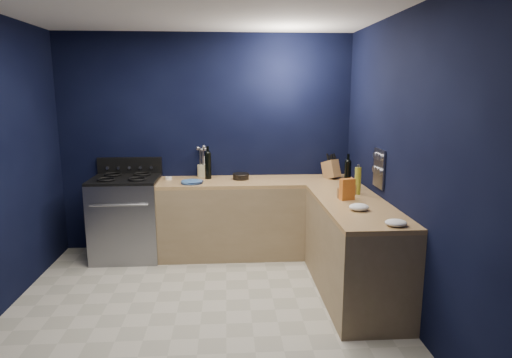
{
  "coord_description": "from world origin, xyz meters",
  "views": [
    {
      "loc": [
        0.24,
        -3.7,
        1.94
      ],
      "look_at": [
        0.55,
        1.0,
        1.0
      ],
      "focal_mm": 31.43,
      "sensor_mm": 36.0,
      "label": 1
    }
  ],
  "objects": [
    {
      "name": "backguard",
      "position": [
        -0.93,
        1.72,
        1.04
      ],
      "size": [
        0.76,
        0.06,
        0.2
      ],
      "primitive_type": "cube",
      "color": "black",
      "rests_on": "gas_range"
    },
    {
      "name": "cab_right",
      "position": [
        1.44,
        0.29,
        0.43
      ],
      "size": [
        0.63,
        1.67,
        0.86
      ],
      "primitive_type": "cube",
      "color": "#8C7554",
      "rests_on": "floor"
    },
    {
      "name": "ramekin",
      "position": [
        -0.45,
        1.54,
        0.92
      ],
      "size": [
        0.09,
        0.09,
        0.03
      ],
      "primitive_type": "cylinder",
      "rotation": [
        0.0,
        0.0,
        0.13
      ],
      "color": "white",
      "rests_on": "top_back"
    },
    {
      "name": "wall_back",
      "position": [
        0.0,
        1.76,
        1.3
      ],
      "size": [
        3.5,
        0.02,
        2.6
      ],
      "primitive_type": "cube",
      "color": "black",
      "rests_on": "ground"
    },
    {
      "name": "wall_right",
      "position": [
        1.76,
        0.0,
        1.3
      ],
      "size": [
        0.02,
        3.5,
        2.6
      ],
      "primitive_type": "cube",
      "color": "black",
      "rests_on": "ground"
    },
    {
      "name": "cooktop",
      "position": [
        -0.93,
        1.42,
        0.94
      ],
      "size": [
        0.76,
        0.66,
        0.03
      ],
      "primitive_type": "cube",
      "color": "black",
      "rests_on": "gas_range"
    },
    {
      "name": "wall_front",
      "position": [
        0.0,
        -1.76,
        1.3
      ],
      "size": [
        3.5,
        0.02,
        2.6
      ],
      "primitive_type": "cube",
      "color": "black",
      "rests_on": "ground"
    },
    {
      "name": "wall_outlet",
      "position": [
        0.0,
        1.74,
        1.08
      ],
      "size": [
        0.09,
        0.02,
        0.13
      ],
      "primitive_type": "cube",
      "color": "white",
      "rests_on": "wall_back"
    },
    {
      "name": "floor",
      "position": [
        0.0,
        0.0,
        -0.01
      ],
      "size": [
        3.5,
        3.5,
        0.02
      ],
      "primitive_type": "cube",
      "color": "#B6B09E",
      "rests_on": "ground"
    },
    {
      "name": "cab_back",
      "position": [
        0.6,
        1.44,
        0.43
      ],
      "size": [
        2.3,
        0.63,
        0.86
      ],
      "primitive_type": "cube",
      "color": "#8C7554",
      "rests_on": "floor"
    },
    {
      "name": "crouton_bag",
      "position": [
        1.39,
        0.43,
        1.0
      ],
      "size": [
        0.15,
        0.1,
        0.21
      ],
      "primitive_type": "cube",
      "rotation": [
        0.0,
        0.0,
        0.29
      ],
      "color": "#A60D09",
      "rests_on": "top_right"
    },
    {
      "name": "top_right",
      "position": [
        1.44,
        0.29,
        0.88
      ],
      "size": [
        0.63,
        1.67,
        0.04
      ],
      "primitive_type": "cube",
      "color": "brown",
      "rests_on": "cab_right"
    },
    {
      "name": "oven_door",
      "position": [
        -0.93,
        1.1,
        0.45
      ],
      "size": [
        0.59,
        0.02,
        0.42
      ],
      "primitive_type": "cube",
      "color": "black",
      "rests_on": "gas_range"
    },
    {
      "name": "spice_panel",
      "position": [
        1.74,
        0.55,
        1.18
      ],
      "size": [
        0.02,
        0.28,
        0.38
      ],
      "primitive_type": "cube",
      "color": "gray",
      "rests_on": "wall_right"
    },
    {
      "name": "spice_jar_near",
      "position": [
        1.33,
        0.49,
        0.95
      ],
      "size": [
        0.06,
        0.06,
        0.1
      ],
      "primitive_type": "cylinder",
      "rotation": [
        0.0,
        0.0,
        0.19
      ],
      "color": "olive",
      "rests_on": "top_right"
    },
    {
      "name": "knife_block",
      "position": [
        1.48,
        1.49,
        1.01
      ],
      "size": [
        0.22,
        0.27,
        0.26
      ],
      "primitive_type": "cube",
      "rotation": [
        -0.31,
        0.0,
        0.5
      ],
      "color": "brown",
      "rests_on": "top_back"
    },
    {
      "name": "plate_stack",
      "position": [
        -0.16,
        1.29,
        0.92
      ],
      "size": [
        0.32,
        0.32,
        0.03
      ],
      "primitive_type": "cylinder",
      "rotation": [
        0.0,
        0.0,
        -0.4
      ],
      "color": "#2F5F90",
      "rests_on": "top_back"
    },
    {
      "name": "lemon_basket",
      "position": [
        0.4,
        1.49,
        0.94
      ],
      "size": [
        0.2,
        0.2,
        0.07
      ],
      "primitive_type": "cylinder",
      "rotation": [
        0.0,
        0.0,
        0.04
      ],
      "color": "black",
      "rests_on": "top_back"
    },
    {
      "name": "gas_range",
      "position": [
        -0.93,
        1.42,
        0.46
      ],
      "size": [
        0.76,
        0.66,
        0.92
      ],
      "primitive_type": "cube",
      "color": "gray",
      "rests_on": "floor"
    },
    {
      "name": "towel_front",
      "position": [
        1.39,
        0.03,
        0.93
      ],
      "size": [
        0.18,
        0.15,
        0.06
      ],
      "primitive_type": "ellipsoid",
      "rotation": [
        0.0,
        0.0,
        -0.02
      ],
      "color": "white",
      "rests_on": "top_right"
    },
    {
      "name": "wine_bottle_right",
      "position": [
        1.53,
        0.93,
        1.05
      ],
      "size": [
        0.09,
        0.09,
        0.29
      ],
      "primitive_type": "cylinder",
      "rotation": [
        0.0,
        0.0,
        -0.38
      ],
      "color": "black",
      "rests_on": "top_right"
    },
    {
      "name": "wine_bottle_back",
      "position": [
        0.02,
        1.56,
        1.05
      ],
      "size": [
        0.1,
        0.1,
        0.31
      ],
      "primitive_type": "cylinder",
      "rotation": [
        0.0,
        0.0,
        0.42
      ],
      "color": "black",
      "rests_on": "top_back"
    },
    {
      "name": "ceiling",
      "position": [
        0.0,
        0.0,
        2.61
      ],
      "size": [
        3.5,
        3.5,
        0.02
      ],
      "primitive_type": "cube",
      "color": "silver",
      "rests_on": "ground"
    },
    {
      "name": "oil_bottle",
      "position": [
        1.56,
        0.65,
        1.04
      ],
      "size": [
        0.07,
        0.07,
        0.28
      ],
      "primitive_type": "cylinder",
      "rotation": [
        0.0,
        0.0,
        -0.13
      ],
      "color": "olive",
      "rests_on": "top_right"
    },
    {
      "name": "top_back",
      "position": [
        0.6,
        1.44,
        0.88
      ],
      "size": [
        2.3,
        0.63,
        0.04
      ],
      "primitive_type": "cube",
      "color": "brown",
      "rests_on": "cab_back"
    },
    {
      "name": "spice_jar_far",
      "position": [
        1.53,
        0.65,
        0.95
      ],
      "size": [
        0.06,
        0.06,
        0.1
      ],
      "primitive_type": "cylinder",
      "rotation": [
        0.0,
        0.0,
        0.33
      ],
      "color": "olive",
      "rests_on": "top_right"
    },
    {
      "name": "utensil_crock",
      "position": [
        -0.06,
        1.69,
        0.97
      ],
      "size": [
        0.13,
        0.13,
        0.15
      ],
      "primitive_type": "cylinder",
      "rotation": [
        0.0,
        0.0,
        -0.1
      ],
      "color": "beige",
      "rests_on": "top_back"
    },
    {
      "name": "towel_end",
      "position": [
        1.55,
        -0.43,
        0.93
      ],
      "size": [
        0.17,
        0.15,
        0.05
      ],
      "primitive_type": "ellipsoid",
      "rotation": [
        0.0,
        0.0,
        -0.01
      ],
      "color": "white",
      "rests_on": "top_right"
    }
  ]
}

